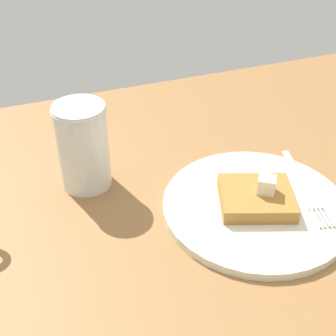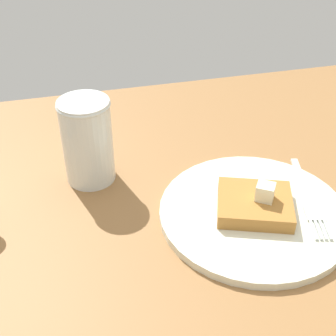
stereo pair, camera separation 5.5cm
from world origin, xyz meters
TOP-DOWN VIEW (x-y plane):
  - table_surface at (0.00, 0.00)cm, footprint 100.09×100.09cm
  - plate at (-3.91, 10.85)cm, footprint 23.37×23.37cm
  - toast_slice_center at (-3.91, 10.85)cm, footprint 11.11×10.46cm
  - butter_pat_primary at (-2.93, 10.51)cm, footprint 2.82×2.77cm
  - fork at (3.46, 10.62)cm, footprint 5.31×15.86cm
  - syrup_jar at (-22.51, 23.92)cm, footprint 6.90×6.90cm

SIDE VIEW (x-z plane):
  - table_surface at x=0.00cm, z-range 0.00..2.61cm
  - plate at x=-3.91cm, z-range 2.67..3.73cm
  - fork at x=3.46cm, z-range 3.68..4.04cm
  - toast_slice_center at x=-3.91cm, z-range 3.68..5.53cm
  - butter_pat_primary at x=-2.93cm, z-range 5.53..7.65cm
  - syrup_jar at x=-22.51cm, z-range 2.32..14.11cm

